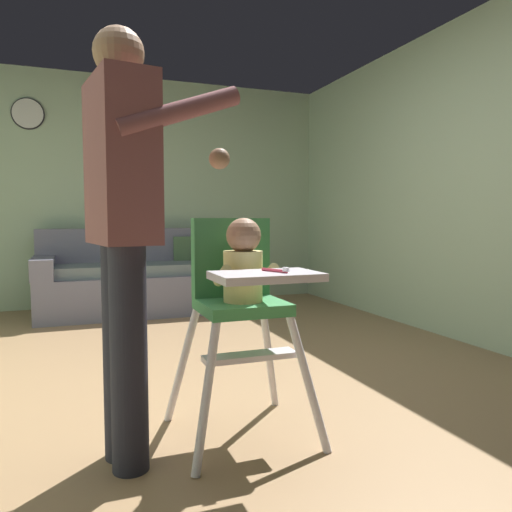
% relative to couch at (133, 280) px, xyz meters
% --- Properties ---
extents(ground, '(6.12, 7.57, 0.10)m').
position_rel_couch_xyz_m(ground, '(-0.00, -2.50, -0.38)').
color(ground, '#A17C55').
extents(wall_far, '(5.32, 0.06, 2.53)m').
position_rel_couch_xyz_m(wall_far, '(-0.00, 0.52, 0.93)').
color(wall_far, '#AFC9A8').
rests_on(wall_far, ground).
extents(wall_right, '(0.06, 6.57, 2.53)m').
position_rel_couch_xyz_m(wall_right, '(2.29, -2.20, 0.93)').
color(wall_right, '#B2CDAB').
rests_on(wall_right, ground).
extents(couch, '(1.88, 0.86, 0.86)m').
position_rel_couch_xyz_m(couch, '(0.00, 0.00, 0.00)').
color(couch, slate).
rests_on(couch, ground).
extents(high_chair, '(0.61, 0.73, 0.97)m').
position_rel_couch_xyz_m(high_chair, '(0.10, -3.17, 0.35)').
color(high_chair, white).
rests_on(high_chair, ground).
extents(adult_standing, '(0.56, 0.50, 1.68)m').
position_rel_couch_xyz_m(adult_standing, '(-0.41, -3.25, 0.62)').
color(adult_standing, '#242532').
rests_on(adult_standing, ground).
extents(wall_clock, '(0.32, 0.04, 0.32)m').
position_rel_couch_xyz_m(wall_clock, '(-0.97, 0.48, 1.71)').
color(wall_clock, white).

